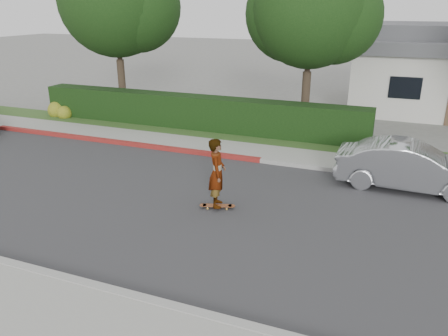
{
  "coord_description": "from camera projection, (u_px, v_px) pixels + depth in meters",
  "views": [
    {
      "loc": [
        5.04,
        -9.77,
        5.17
      ],
      "look_at": [
        0.98,
        0.62,
        1.0
      ],
      "focal_mm": 35.0,
      "sensor_mm": 36.0,
      "label": 1
    }
  ],
  "objects": [
    {
      "name": "curb_near",
      "position": [
        88.0,
        286.0,
        8.45
      ],
      "size": [
        60.0,
        0.2,
        0.15
      ],
      "primitive_type": "cube",
      "color": "#9E9E99",
      "rests_on": "ground"
    },
    {
      "name": "skateboarder",
      "position": [
        217.0,
        173.0,
        11.46
      ],
      "size": [
        0.65,
        0.79,
        1.87
      ],
      "primitive_type": "imported",
      "rotation": [
        0.0,
        0.0,
        1.9
      ],
      "color": "white",
      "rests_on": "skateboard"
    },
    {
      "name": "planting_strip",
      "position": [
        255.0,
        139.0,
        17.79
      ],
      "size": [
        60.0,
        1.6,
        0.1
      ],
      "primitive_type": "cube",
      "color": "#2D4C1E",
      "rests_on": "ground"
    },
    {
      "name": "tree_center",
      "position": [
        312.0,
        12.0,
        17.84
      ],
      "size": [
        5.66,
        4.84,
        7.44
      ],
      "color": "#33261C",
      "rests_on": "ground"
    },
    {
      "name": "skateboard",
      "position": [
        217.0,
        206.0,
        11.79
      ],
      "size": [
        0.97,
        0.48,
        0.09
      ],
      "rotation": [
        0.0,
        0.0,
        0.31
      ],
      "color": "gold",
      "rests_on": "ground"
    },
    {
      "name": "car_silver",
      "position": [
        410.0,
        166.0,
        12.89
      ],
      "size": [
        4.28,
        1.57,
        1.4
      ],
      "primitive_type": "imported",
      "rotation": [
        0.0,
        0.0,
        1.55
      ],
      "color": "#B5B8BD",
      "rests_on": "ground"
    },
    {
      "name": "curb_far",
      "position": [
        234.0,
        157.0,
        15.6
      ],
      "size": [
        60.0,
        0.2,
        0.15
      ],
      "primitive_type": "cube",
      "color": "#9E9E99",
      "rests_on": "ground"
    },
    {
      "name": "curb_red_section",
      "position": [
        116.0,
        142.0,
        17.3
      ],
      "size": [
        12.0,
        0.21,
        0.15
      ],
      "primitive_type": "cube",
      "color": "maroon",
      "rests_on": "ground"
    },
    {
      "name": "sidewalk_near",
      "position": [
        56.0,
        315.0,
        7.67
      ],
      "size": [
        60.0,
        1.6,
        0.12
      ],
      "primitive_type": "cube",
      "color": "gray",
      "rests_on": "ground"
    },
    {
      "name": "sidewalk_far",
      "position": [
        242.0,
        150.0,
        16.39
      ],
      "size": [
        60.0,
        1.6,
        0.12
      ],
      "primitive_type": "cube",
      "color": "gray",
      "rests_on": "ground"
    },
    {
      "name": "ground",
      "position": [
        183.0,
        205.0,
        12.05
      ],
      "size": [
        120.0,
        120.0,
        0.0
      ],
      "primitive_type": "plane",
      "color": "slate",
      "rests_on": "ground"
    },
    {
      "name": "road",
      "position": [
        183.0,
        205.0,
        12.05
      ],
      "size": [
        60.0,
        8.0,
        0.01
      ],
      "primitive_type": "cube",
      "color": "#2D2D30",
      "rests_on": "ground"
    },
    {
      "name": "flowering_shrub",
      "position": [
        60.0,
        111.0,
        21.22
      ],
      "size": [
        1.4,
        1.0,
        0.9
      ],
      "color": "#2D4C19",
      "rests_on": "ground"
    },
    {
      "name": "tree_left",
      "position": [
        117.0,
        3.0,
        20.35
      ],
      "size": [
        5.99,
        5.21,
        8.0
      ],
      "color": "#33261C",
      "rests_on": "ground"
    },
    {
      "name": "hedge",
      "position": [
        194.0,
        113.0,
        19.09
      ],
      "size": [
        15.0,
        1.0,
        1.5
      ],
      "primitive_type": "cube",
      "color": "black",
      "rests_on": "ground"
    }
  ]
}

